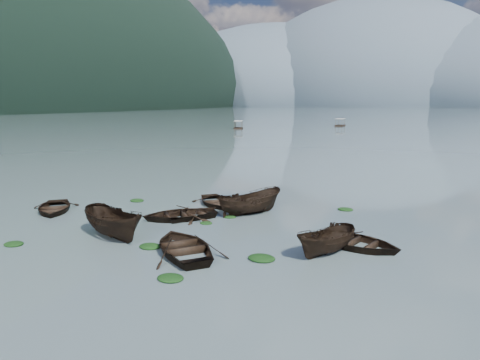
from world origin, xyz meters
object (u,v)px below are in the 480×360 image
(rowboat_3, at_px, (184,253))
(pontoon_left, at_px, (238,129))
(rowboat_0, at_px, (54,212))
(pontoon_centre, at_px, (340,126))

(rowboat_3, bearing_deg, pontoon_left, -114.42)
(rowboat_3, bearing_deg, rowboat_0, -62.37)
(pontoon_centre, bearing_deg, rowboat_0, -89.80)
(rowboat_0, bearing_deg, pontoon_left, 66.54)
(pontoon_left, bearing_deg, rowboat_3, -87.34)
(rowboat_0, height_order, rowboat_3, rowboat_3)
(rowboat_0, xyz_separation_m, rowboat_3, (12.12, -3.96, 0.00))
(rowboat_3, relative_size, pontoon_centre, 0.86)
(rowboat_0, relative_size, pontoon_left, 0.78)
(rowboat_0, xyz_separation_m, pontoon_left, (-22.12, 90.81, 0.00))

